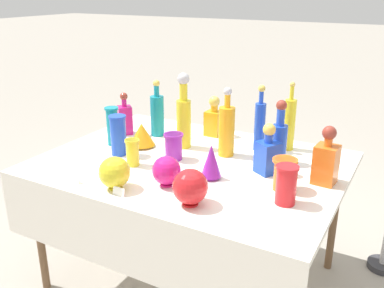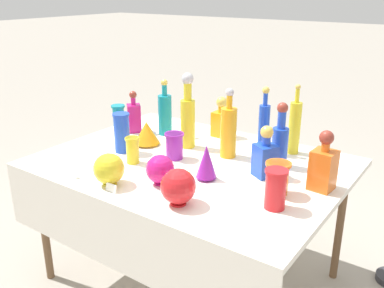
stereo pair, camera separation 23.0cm
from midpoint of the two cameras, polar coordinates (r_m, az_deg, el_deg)
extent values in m
plane|color=#A0998C|center=(2.72, -2.53, -17.31)|extent=(40.00, 40.00, 0.00)
cube|color=white|center=(2.34, -2.81, -2.70)|extent=(1.60, 1.19, 0.03)
cube|color=white|center=(1.99, -12.07, -12.86)|extent=(1.60, 0.01, 0.35)
cylinder|color=brown|center=(2.61, -22.14, -11.00)|extent=(0.04, 0.04, 0.73)
cylinder|color=brown|center=(3.23, -8.66, -3.52)|extent=(0.04, 0.04, 0.73)
cylinder|color=brown|center=(2.69, 16.12, -9.27)|extent=(0.04, 0.04, 0.73)
cylinder|color=yellow|center=(2.49, -3.75, 2.62)|extent=(0.08, 0.08, 0.28)
cylinder|color=yellow|center=(2.44, -3.86, 6.97)|extent=(0.05, 0.05, 0.10)
sphere|color=#B2B2B7|center=(2.43, -3.90, 8.65)|extent=(0.07, 0.07, 0.07)
cylinder|color=blue|center=(2.30, 8.72, -0.08)|extent=(0.08, 0.08, 0.21)
cylinder|color=blue|center=(2.25, 8.92, 3.52)|extent=(0.04, 0.04, 0.09)
sphere|color=maroon|center=(2.24, 9.00, 5.07)|extent=(0.06, 0.06, 0.06)
cylinder|color=teal|center=(2.72, -7.07, 3.69)|extent=(0.09, 0.09, 0.25)
cylinder|color=teal|center=(2.68, -7.22, 7.01)|extent=(0.03, 0.03, 0.07)
sphere|color=gold|center=(2.67, -7.27, 8.00)|extent=(0.04, 0.04, 0.04)
cylinder|color=yellow|center=(2.49, 10.29, 2.48)|extent=(0.07, 0.07, 0.30)
cylinder|color=yellow|center=(2.44, 10.57, 6.67)|extent=(0.02, 0.02, 0.08)
sphere|color=gold|center=(2.43, 10.64, 7.78)|extent=(0.03, 0.03, 0.03)
cylinder|color=orange|center=(2.37, 1.88, 1.61)|extent=(0.09, 0.09, 0.28)
cylinder|color=orange|center=(2.32, 1.93, 5.75)|extent=(0.03, 0.03, 0.08)
sphere|color=#B2B2B7|center=(2.31, 1.94, 6.99)|extent=(0.05, 0.05, 0.05)
cylinder|color=blue|center=(2.46, 6.38, 2.22)|extent=(0.06, 0.06, 0.28)
cylinder|color=blue|center=(2.41, 6.54, 6.20)|extent=(0.03, 0.03, 0.07)
sphere|color=gold|center=(2.40, 6.59, 7.34)|extent=(0.04, 0.04, 0.04)
cube|color=#C61972|center=(2.79, -11.26, 3.10)|extent=(0.12, 0.12, 0.18)
cylinder|color=#C61972|center=(2.76, -11.42, 5.40)|extent=(0.03, 0.03, 0.05)
sphere|color=maroon|center=(2.75, -11.48, 6.21)|extent=(0.05, 0.05, 0.05)
cube|color=orange|center=(2.11, 14.46, -2.74)|extent=(0.11, 0.11, 0.19)
cylinder|color=orange|center=(2.07, 14.75, 0.27)|extent=(0.04, 0.04, 0.04)
sphere|color=maroon|center=(2.05, 14.85, 1.39)|extent=(0.07, 0.07, 0.07)
cube|color=blue|center=(2.17, 7.08, -1.88)|extent=(0.14, 0.14, 0.17)
cylinder|color=blue|center=(2.14, 7.20, 0.77)|extent=(0.04, 0.04, 0.05)
sphere|color=gold|center=(2.12, 7.25, 1.87)|extent=(0.06, 0.06, 0.06)
cube|color=orange|center=(2.72, 0.53, 2.75)|extent=(0.10, 0.10, 0.16)
cylinder|color=orange|center=(2.69, 0.53, 4.78)|extent=(0.05, 0.05, 0.04)
sphere|color=gold|center=(2.68, 0.53, 5.65)|extent=(0.07, 0.07, 0.07)
cylinder|color=purple|center=(2.34, -5.28, -0.40)|extent=(0.09, 0.09, 0.15)
cylinder|color=purple|center=(2.32, -5.33, 1.16)|extent=(0.11, 0.11, 0.01)
cylinder|color=orange|center=(2.01, 9.02, -4.09)|extent=(0.10, 0.10, 0.15)
cylinder|color=orange|center=(1.98, 9.13, -2.23)|extent=(0.12, 0.12, 0.01)
cylinder|color=teal|center=(2.60, -13.09, 2.27)|extent=(0.07, 0.07, 0.23)
cylinder|color=teal|center=(2.57, -13.28, 4.59)|extent=(0.08, 0.08, 0.01)
cylinder|color=yellow|center=(2.29, -10.80, -1.18)|extent=(0.07, 0.07, 0.14)
cylinder|color=yellow|center=(2.27, -10.90, 0.38)|extent=(0.08, 0.08, 0.01)
cylinder|color=red|center=(1.88, 9.05, -5.49)|extent=(0.09, 0.09, 0.18)
cylinder|color=red|center=(1.84, 9.19, -3.17)|extent=(0.10, 0.10, 0.01)
cylinder|color=blue|center=(2.44, -12.47, 1.11)|extent=(0.09, 0.09, 0.23)
cylinder|color=blue|center=(2.41, -12.66, 3.53)|extent=(0.10, 0.10, 0.01)
cylinder|color=purple|center=(2.13, -0.55, -4.50)|extent=(0.06, 0.06, 0.01)
cone|color=purple|center=(2.09, -0.56, -2.29)|extent=(0.10, 0.10, 0.17)
cylinder|color=orange|center=(2.57, -9.20, -0.24)|extent=(0.09, 0.09, 0.01)
cone|color=orange|center=(2.55, -9.29, 1.27)|extent=(0.15, 0.15, 0.13)
cylinder|color=#C61972|center=(2.07, -6.58, -5.43)|extent=(0.06, 0.06, 0.01)
sphere|color=#C61972|center=(2.04, -6.66, -3.58)|extent=(0.14, 0.14, 0.14)
cylinder|color=yellow|center=(2.08, -13.31, -5.73)|extent=(0.07, 0.07, 0.01)
sphere|color=yellow|center=(2.05, -13.49, -3.75)|extent=(0.15, 0.15, 0.15)
cylinder|color=red|center=(1.89, -3.75, -8.02)|extent=(0.07, 0.07, 0.01)
sphere|color=red|center=(1.85, -3.81, -5.78)|extent=(0.16, 0.16, 0.16)
cube|color=white|center=(2.18, -18.11, -4.54)|extent=(0.05, 0.02, 0.04)
cube|color=white|center=(2.00, -13.03, -6.26)|extent=(0.06, 0.02, 0.04)
cube|color=tan|center=(3.57, 6.85, -5.10)|extent=(0.55, 0.44, 0.27)
cube|color=tan|center=(3.61, 7.72, -1.83)|extent=(0.48, 0.09, 0.09)
cube|color=tan|center=(3.50, 4.85, -4.44)|extent=(0.62, 0.55, 0.40)
cube|color=tan|center=(3.51, 5.77, -0.16)|extent=(0.46, 0.23, 0.09)
cylinder|color=#333338|center=(2.97, 21.99, -14.83)|extent=(0.18, 0.18, 0.04)
camera|label=1|loc=(0.11, -92.86, -1.06)|focal=40.00mm
camera|label=2|loc=(0.11, 87.14, 1.06)|focal=40.00mm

